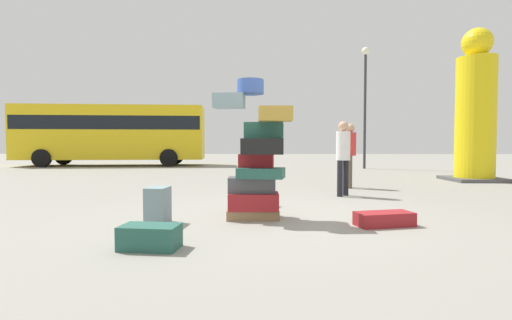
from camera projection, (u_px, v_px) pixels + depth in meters
ground_plane at (271, 219)px, 5.59m from camera, size 80.00×80.00×0.00m
suitcase_tower at (256, 162)px, 5.56m from camera, size 1.17×0.68×2.09m
suitcase_teal_right_side at (150, 237)px, 3.97m from camera, size 0.64×0.41×0.25m
suitcase_slate_behind_tower at (251, 197)px, 6.79m from camera, size 0.77×0.53×0.31m
suitcase_slate_left_side at (158, 205)px, 5.24m from camera, size 0.30×0.39×0.51m
suitcase_maroon_white_trunk at (384, 219)px, 5.09m from camera, size 0.83×0.52×0.19m
person_bearded_onlooker at (350, 150)px, 9.56m from camera, size 0.30×0.33×1.65m
person_tourist_with_camera at (343, 152)px, 8.03m from camera, size 0.30×0.30×1.62m
yellow_dummy_statue at (475, 113)px, 11.46m from camera, size 1.59×1.59×4.67m
parked_bus at (113, 131)px, 19.90m from camera, size 9.78×3.51×3.15m
lamp_post at (365, 89)px, 17.30m from camera, size 0.36×0.36×5.63m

